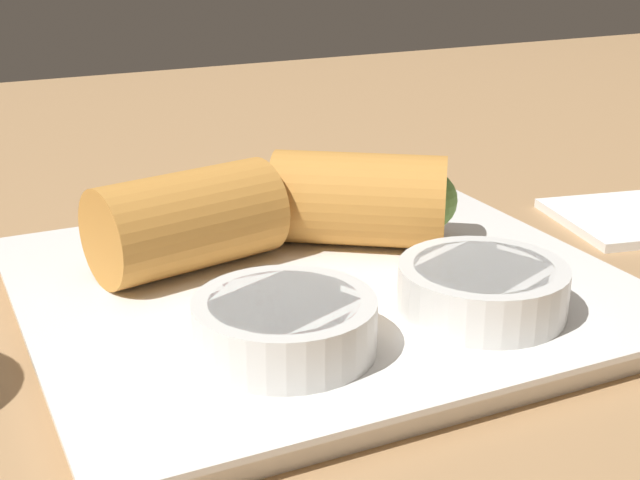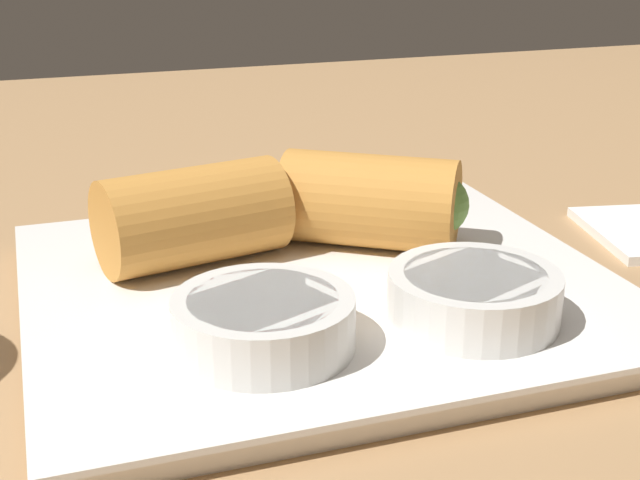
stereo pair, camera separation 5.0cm
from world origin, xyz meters
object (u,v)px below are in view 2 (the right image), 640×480
Objects in this scene: spoon at (308,184)px; serving_plate at (320,291)px; dipping_bowl_far at (474,294)px; dipping_bowl_near at (264,321)px.

serving_plate is at bearing 73.95° from spoon.
spoon is (-0.24, -25.66, -2.22)cm from dipping_bowl_far.
dipping_bowl_far is (-9.92, 0.45, 0.00)cm from dipping_bowl_near.
serving_plate is 8.34cm from dipping_bowl_near.
serving_plate is 3.72× the size of dipping_bowl_far.
dipping_bowl_far is at bearing 89.46° from spoon.
dipping_bowl_near and dipping_bowl_far have the same top height.
dipping_bowl_far is at bearing 126.37° from serving_plate.
serving_plate reaches higher than spoon.
dipping_bowl_near is (4.78, 6.53, 2.03)cm from serving_plate.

